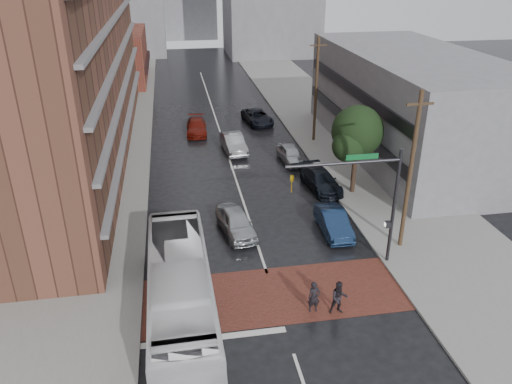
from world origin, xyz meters
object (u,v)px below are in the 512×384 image
object	(u,v)px
transit_bus	(181,295)
car_travel_c	(197,127)
suv_travel	(257,117)
car_parked_far	(291,154)
pedestrian_a	(314,297)
car_travel_a	(236,222)
car_travel_b	(233,143)
pedestrian_b	(339,298)
car_parked_near	(333,222)
car_parked_mid	(321,180)

from	to	relation	value
transit_bus	car_travel_c	distance (m)	29.37
suv_travel	car_parked_far	xyz separation A→B (m)	(0.99, -11.43, 0.01)
transit_bus	pedestrian_a	size ratio (longest dim) A/B	7.22
car_travel_c	car_travel_a	bearing A→B (deg)	-83.67
pedestrian_a	car_travel_b	xyz separation A→B (m)	(-1.07, 23.60, -0.05)
car_travel_b	car_travel_c	world-z (taller)	car_travel_b
car_parked_far	pedestrian_b	bearing A→B (deg)	-100.99
suv_travel	car_parked_far	bearing A→B (deg)	-93.42
car_travel_c	car_parked_far	world-z (taller)	car_parked_far
car_travel_a	car_parked_near	size ratio (longest dim) A/B	1.03
car_travel_b	car_parked_far	bearing A→B (deg)	-41.36
car_travel_b	car_parked_near	distance (m)	16.62
car_parked_far	car_travel_a	bearing A→B (deg)	-123.46
car_travel_a	suv_travel	size ratio (longest dim) A/B	0.89
transit_bus	car_parked_far	distance (m)	22.51
car_travel_b	suv_travel	size ratio (longest dim) A/B	0.95
car_travel_c	car_parked_near	size ratio (longest dim) A/B	1.09
suv_travel	car_parked_far	size ratio (longest dim) A/B	1.21
pedestrian_a	car_parked_far	bearing A→B (deg)	79.74
suv_travel	car_parked_near	size ratio (longest dim) A/B	1.16
transit_bus	car_travel_a	xyz separation A→B (m)	(3.82, 8.43, -0.96)
car_parked_near	pedestrian_b	bearing A→B (deg)	-104.88
car_travel_c	suv_travel	world-z (taller)	suv_travel
car_travel_b	car_travel_c	distance (m)	6.56
transit_bus	car_parked_near	world-z (taller)	transit_bus
pedestrian_a	car_travel_a	world-z (taller)	pedestrian_a
pedestrian_a	suv_travel	bearing A→B (deg)	85.11
car_travel_a	car_parked_near	bearing A→B (deg)	-18.18
pedestrian_a	car_parked_near	distance (m)	8.38
car_travel_a	car_parked_far	distance (m)	13.24
car_parked_mid	car_parked_far	world-z (taller)	car_parked_far
pedestrian_b	suv_travel	bearing A→B (deg)	90.74
pedestrian_a	car_parked_mid	size ratio (longest dim) A/B	0.34
transit_bus	car_parked_mid	xyz separation A→B (m)	(11.26, 14.11, -1.02)
car_travel_a	car_travel_b	size ratio (longest dim) A/B	0.93
car_parked_far	car_parked_near	bearing A→B (deg)	-94.86
transit_bus	car_travel_a	distance (m)	9.31
transit_bus	car_parked_far	size ratio (longest dim) A/B	2.90
pedestrian_a	car_parked_near	world-z (taller)	pedestrian_a
suv_travel	pedestrian_b	bearing A→B (deg)	-100.84
pedestrian_a	car_travel_a	distance (m)	9.06
car_travel_b	car_parked_mid	xyz separation A→B (m)	(5.65, -9.32, -0.09)
suv_travel	car_parked_mid	xyz separation A→B (m)	(2.00, -17.33, 0.00)
car_travel_c	car_parked_far	size ratio (longest dim) A/B	1.14
car_parked_mid	car_travel_c	bearing A→B (deg)	113.10
pedestrian_a	car_travel_a	size ratio (longest dim) A/B	0.37
transit_bus	car_travel_a	bearing A→B (deg)	64.83
transit_bus	car_parked_far	xyz separation A→B (m)	(10.25, 20.01, -1.02)
car_parked_mid	pedestrian_a	bearing A→B (deg)	-114.63
car_travel_b	transit_bus	bearing A→B (deg)	-108.46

